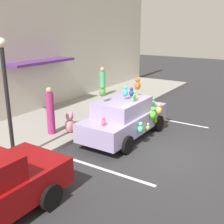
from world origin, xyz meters
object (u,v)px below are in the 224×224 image
at_px(pedestrian_walking_past, 50,112).
at_px(street_lamp_post, 6,88).
at_px(pedestrian_near_shopfront, 102,82).
at_px(teddy_bear_on_sidewalk, 70,123).
at_px(plush_covered_car, 125,117).

bearing_deg(pedestrian_walking_past, street_lamp_post, -165.23).
bearing_deg(pedestrian_near_shopfront, teddy_bear_on_sidewalk, -157.28).
height_order(plush_covered_car, street_lamp_post, street_lamp_post).
bearing_deg(street_lamp_post, teddy_bear_on_sidewalk, 1.30).
relative_size(teddy_bear_on_sidewalk, pedestrian_near_shopfront, 0.48).
xyz_separation_m(plush_covered_car, pedestrian_walking_past, (-1.54, 2.39, 0.21)).
relative_size(teddy_bear_on_sidewalk, pedestrian_walking_past, 0.45).
distance_m(teddy_bear_on_sidewalk, pedestrian_near_shopfront, 6.17).
bearing_deg(pedestrian_walking_past, teddy_bear_on_sidewalk, -48.84).
bearing_deg(plush_covered_car, street_lamp_post, 154.82).
bearing_deg(teddy_bear_on_sidewalk, plush_covered_car, -59.91).
xyz_separation_m(pedestrian_near_shopfront, pedestrian_walking_past, (-6.15, -1.84, 0.07)).
bearing_deg(street_lamp_post, plush_covered_car, -25.18).
bearing_deg(street_lamp_post, pedestrian_near_shopfront, 16.18).
xyz_separation_m(plush_covered_car, street_lamp_post, (-3.80, 1.79, 1.63)).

